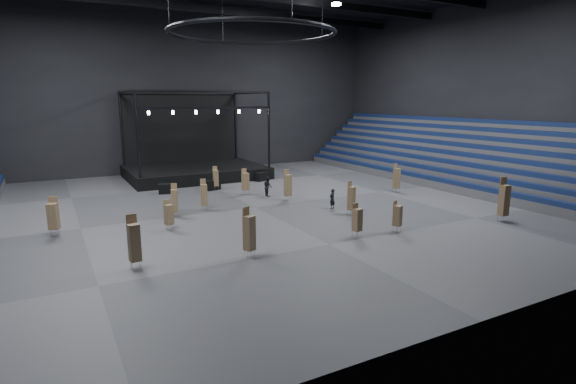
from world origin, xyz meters
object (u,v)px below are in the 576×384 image
chair_stack_2 (288,185)px  chair_stack_5 (351,198)px  chair_stack_9 (216,178)px  crew_member (268,186)px  chair_stack_6 (245,181)px  flight_case_mid (213,185)px  chair_stack_0 (397,215)px  chair_stack_1 (169,214)px  chair_stack_11 (134,242)px  chair_stack_8 (174,200)px  chair_stack_12 (504,199)px  chair_stack_10 (53,216)px  chair_stack_3 (249,232)px  man_center (332,199)px  chair_stack_7 (397,178)px  flight_case_right (261,177)px  stage (193,163)px  flight_case_left (166,189)px  chair_stack_4 (357,219)px  chair_stack_13 (204,194)px

chair_stack_2 → chair_stack_5: bearing=-79.0°
chair_stack_9 → crew_member: size_ratio=1.29×
chair_stack_2 → chair_stack_6: size_ratio=1.13×
flight_case_mid → chair_stack_0: 19.45m
chair_stack_5 → chair_stack_1: bearing=152.6°
chair_stack_11 → flight_case_mid: bearing=54.0°
chair_stack_5 → chair_stack_8: bearing=137.7°
flight_case_mid → chair_stack_11: 20.02m
chair_stack_12 → crew_member: bearing=132.9°
chair_stack_8 → chair_stack_10: size_ratio=0.99×
chair_stack_0 → chair_stack_3: (-10.20, 0.10, 0.33)m
flight_case_mid → chair_stack_6: (1.81, -3.49, 0.79)m
chair_stack_11 → man_center: bearing=14.6°
chair_stack_7 → chair_stack_12: chair_stack_12 is taller
crew_member → chair_stack_10: bearing=108.0°
chair_stack_3 → crew_member: bearing=36.0°
flight_case_right → chair_stack_5: bearing=-90.5°
chair_stack_2 → chair_stack_0: bearing=-86.2°
chair_stack_8 → chair_stack_12: size_ratio=0.79×
chair_stack_3 → chair_stack_6: size_ratio=1.18×
chair_stack_6 → chair_stack_8: (-7.48, -4.70, 0.01)m
flight_case_mid → chair_stack_7: chair_stack_7 is taller
chair_stack_0 → chair_stack_12: chair_stack_12 is taller
flight_case_right → chair_stack_7: size_ratio=0.50×
stage → flight_case_left: bearing=-122.1°
chair_stack_1 → chair_stack_7: size_ratio=0.76×
flight_case_right → chair_stack_10: bearing=-149.7°
crew_member → chair_stack_1: bearing=125.8°
stage → chair_stack_4: stage is taller
chair_stack_6 → chair_stack_10: (-15.21, -5.72, 0.08)m
chair_stack_6 → chair_stack_10: size_ratio=0.94×
stage → chair_stack_2: 15.77m
chair_stack_6 → chair_stack_0: bearing=-85.7°
stage → chair_stack_13: size_ratio=5.79×
chair_stack_5 → man_center: 2.23m
flight_case_mid → chair_stack_11: chair_stack_11 is taller
flight_case_mid → chair_stack_3: size_ratio=0.48×
chair_stack_13 → flight_case_left: bearing=103.3°
chair_stack_8 → man_center: bearing=1.9°
man_center → chair_stack_13: bearing=-44.5°
flight_case_left → chair_stack_10: bearing=-133.8°
chair_stack_1 → chair_stack_7: (21.07, 2.23, 0.27)m
chair_stack_8 → chair_stack_2: bearing=23.0°
flight_case_mid → flight_case_right: (6.00, 2.12, -0.01)m
stage → chair_stack_3: 26.96m
chair_stack_1 → chair_stack_6: size_ratio=0.86×
chair_stack_4 → chair_stack_13: size_ratio=0.87×
chair_stack_0 → chair_stack_10: chair_stack_10 is taller
chair_stack_4 → flight_case_right: bearing=71.7°
flight_case_left → flight_case_right: (10.24, 1.77, -0.01)m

